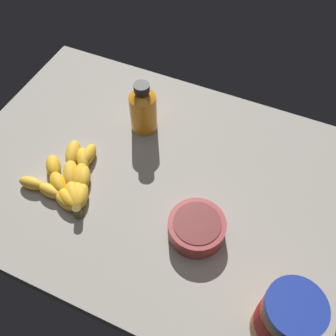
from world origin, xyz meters
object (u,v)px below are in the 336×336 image
(banana_bunch, at_px, (70,179))
(peanut_butter_jar, at_px, (285,319))
(small_bowl, at_px, (197,227))
(honey_bottle, at_px, (143,109))

(banana_bunch, bearing_deg, peanut_butter_jar, 166.63)
(banana_bunch, relative_size, small_bowl, 1.56)
(peanut_butter_jar, distance_m, small_bowl, 0.25)
(peanut_butter_jar, relative_size, small_bowl, 1.23)
(banana_bunch, xyz_separation_m, honey_bottle, (-0.08, -0.23, 0.05))
(small_bowl, bearing_deg, banana_bunch, -0.00)
(peanut_butter_jar, relative_size, honey_bottle, 1.04)
(banana_bunch, xyz_separation_m, small_bowl, (-0.31, 0.00, 0.01))
(banana_bunch, height_order, honey_bottle, honey_bottle)
(peanut_butter_jar, bearing_deg, banana_bunch, -13.37)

